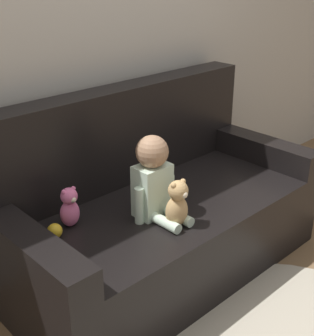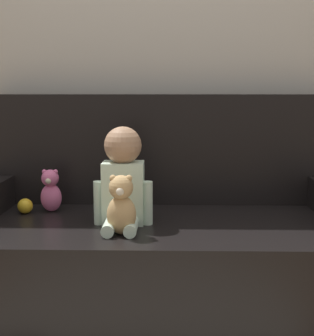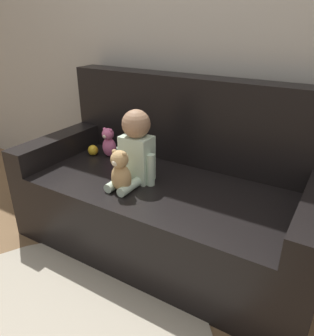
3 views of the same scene
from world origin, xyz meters
name	(u,v)px [view 1 (image 1 of 3)]	position (x,y,z in m)	size (l,w,h in m)	color
ground_plane	(164,267)	(0.00, 0.00, 0.00)	(12.00, 12.00, 0.00)	brown
wall_back	(99,36)	(0.00, 0.53, 1.30)	(8.00, 0.05, 2.60)	#ADA89E
couch	(156,213)	(0.00, 0.07, 0.35)	(1.85, 0.90, 1.04)	black
person_baby	(154,180)	(-0.16, -0.09, 0.67)	(0.26, 0.32, 0.44)	silver
teddy_bear_brown	(177,204)	(-0.15, -0.25, 0.59)	(0.12, 0.12, 0.25)	tan
plush_toy_side	(70,207)	(-0.54, 0.12, 0.57)	(0.10, 0.10, 0.21)	#DB6699
toy_ball	(55,231)	(-0.66, 0.08, 0.50)	(0.07, 0.07, 0.07)	gold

